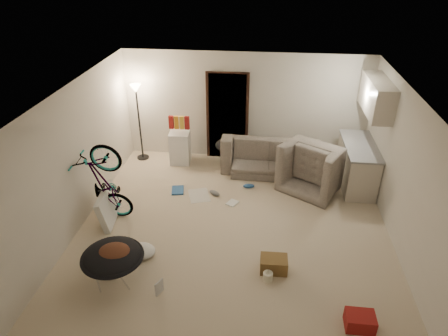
# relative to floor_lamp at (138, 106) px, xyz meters

# --- Properties ---
(floor) EXTENTS (5.50, 6.00, 0.02)m
(floor) POSITION_rel_floor_lamp_xyz_m (2.40, -2.65, -1.32)
(floor) COLOR beige
(floor) RESTS_ON ground
(ceiling) EXTENTS (5.50, 6.00, 0.02)m
(ceiling) POSITION_rel_floor_lamp_xyz_m (2.40, -2.65, 1.20)
(ceiling) COLOR white
(ceiling) RESTS_ON wall_back
(wall_back) EXTENTS (5.50, 0.02, 2.50)m
(wall_back) POSITION_rel_floor_lamp_xyz_m (2.40, 0.36, -0.06)
(wall_back) COLOR silver
(wall_back) RESTS_ON floor
(wall_front) EXTENTS (5.50, 0.02, 2.50)m
(wall_front) POSITION_rel_floor_lamp_xyz_m (2.40, -5.66, -0.06)
(wall_front) COLOR silver
(wall_front) RESTS_ON floor
(wall_left) EXTENTS (0.02, 6.00, 2.50)m
(wall_left) POSITION_rel_floor_lamp_xyz_m (-0.36, -2.65, -0.06)
(wall_left) COLOR silver
(wall_left) RESTS_ON floor
(wall_right) EXTENTS (0.02, 6.00, 2.50)m
(wall_right) POSITION_rel_floor_lamp_xyz_m (5.16, -2.65, -0.06)
(wall_right) COLOR silver
(wall_right) RESTS_ON floor
(doorway) EXTENTS (0.85, 0.10, 2.04)m
(doorway) POSITION_rel_floor_lamp_xyz_m (2.00, 0.32, -0.29)
(doorway) COLOR black
(doorway) RESTS_ON floor
(door_trim) EXTENTS (0.97, 0.04, 2.10)m
(door_trim) POSITION_rel_floor_lamp_xyz_m (2.00, 0.29, -0.29)
(door_trim) COLOR black
(door_trim) RESTS_ON floor
(floor_lamp) EXTENTS (0.28, 0.28, 1.81)m
(floor_lamp) POSITION_rel_floor_lamp_xyz_m (0.00, 0.00, 0.00)
(floor_lamp) COLOR black
(floor_lamp) RESTS_ON floor
(kitchen_counter) EXTENTS (0.60, 1.50, 0.88)m
(kitchen_counter) POSITION_rel_floor_lamp_xyz_m (4.83, -0.65, -0.87)
(kitchen_counter) COLOR beige
(kitchen_counter) RESTS_ON floor
(counter_top) EXTENTS (0.64, 1.54, 0.04)m
(counter_top) POSITION_rel_floor_lamp_xyz_m (4.83, -0.65, -0.41)
(counter_top) COLOR gray
(counter_top) RESTS_ON kitchen_counter
(kitchen_uppers) EXTENTS (0.38, 1.40, 0.65)m
(kitchen_uppers) POSITION_rel_floor_lamp_xyz_m (4.96, -0.65, 0.64)
(kitchen_uppers) COLOR beige
(kitchen_uppers) RESTS_ON wall_right
(sofa) EXTENTS (2.14, 0.88, 0.62)m
(sofa) POSITION_rel_floor_lamp_xyz_m (3.01, -0.20, -1.00)
(sofa) COLOR #343B35
(sofa) RESTS_ON floor
(armchair) EXTENTS (1.55, 1.50, 0.76)m
(armchair) POSITION_rel_floor_lamp_xyz_m (4.02, -0.78, -0.92)
(armchair) COLOR #343B35
(armchair) RESTS_ON floor
(bicycle) EXTENTS (1.69, 0.81, 0.95)m
(bicycle) POSITION_rel_floor_lamp_xyz_m (0.10, -2.45, -0.87)
(bicycle) COLOR black
(bicycle) RESTS_ON floor
(book_asset) EXTENTS (0.29, 0.26, 0.02)m
(book_asset) POSITION_rel_floor_lamp_xyz_m (1.43, -4.21, -1.30)
(book_asset) COLOR maroon
(book_asset) RESTS_ON floor
(mini_fridge) EXTENTS (0.47, 0.47, 0.76)m
(mini_fridge) POSITION_rel_floor_lamp_xyz_m (0.95, -0.10, -0.93)
(mini_fridge) COLOR white
(mini_fridge) RESTS_ON floor
(snack_box_0) EXTENTS (0.11, 0.08, 0.30)m
(snack_box_0) POSITION_rel_floor_lamp_xyz_m (0.78, -0.10, -0.31)
(snack_box_0) COLOR maroon
(snack_box_0) RESTS_ON mini_fridge
(snack_box_1) EXTENTS (0.11, 0.09, 0.30)m
(snack_box_1) POSITION_rel_floor_lamp_xyz_m (0.90, -0.10, -0.31)
(snack_box_1) COLOR orange
(snack_box_1) RESTS_ON mini_fridge
(snack_box_2) EXTENTS (0.11, 0.09, 0.30)m
(snack_box_2) POSITION_rel_floor_lamp_xyz_m (1.02, -0.10, -0.31)
(snack_box_2) COLOR gold
(snack_box_2) RESTS_ON mini_fridge
(snack_box_3) EXTENTS (0.10, 0.08, 0.30)m
(snack_box_3) POSITION_rel_floor_lamp_xyz_m (1.14, -0.10, -0.31)
(snack_box_3) COLOR maroon
(snack_box_3) RESTS_ON mini_fridge
(saucer_chair) EXTENTS (0.92, 0.92, 0.66)m
(saucer_chair) POSITION_rel_floor_lamp_xyz_m (0.75, -3.96, -0.92)
(saucer_chair) COLOR silver
(saucer_chair) RESTS_ON floor
(hoodie) EXTENTS (0.54, 0.48, 0.22)m
(hoodie) POSITION_rel_floor_lamp_xyz_m (0.80, -3.99, -0.72)
(hoodie) COLOR #522B1C
(hoodie) RESTS_ON saucer_chair
(sofa_drape) EXTENTS (0.56, 0.46, 0.28)m
(sofa_drape) POSITION_rel_floor_lamp_xyz_m (2.06, -0.20, -0.77)
(sofa_drape) COLOR black
(sofa_drape) RESTS_ON sofa
(tv_box) EXTENTS (0.33, 0.92, 0.60)m
(tv_box) POSITION_rel_floor_lamp_xyz_m (0.10, -2.47, -1.01)
(tv_box) COLOR silver
(tv_box) RESTS_ON floor
(drink_case_a) EXTENTS (0.43, 0.31, 0.24)m
(drink_case_a) POSITION_rel_floor_lamp_xyz_m (3.13, -3.47, -1.19)
(drink_case_a) COLOR brown
(drink_case_a) RESTS_ON floor
(drink_case_b) EXTENTS (0.39, 0.28, 0.22)m
(drink_case_b) POSITION_rel_floor_lamp_xyz_m (4.26, -4.42, -1.20)
(drink_case_b) COLOR maroon
(drink_case_b) RESTS_ON floor
(juicer) EXTENTS (0.15, 0.15, 0.22)m
(juicer) POSITION_rel_floor_lamp_xyz_m (3.04, -3.70, -1.22)
(juicer) COLOR #EDEBCE
(juicer) RESTS_ON floor
(newspaper) EXTENTS (0.54, 0.62, 0.01)m
(newspaper) POSITION_rel_floor_lamp_xyz_m (1.61, -1.49, -1.30)
(newspaper) COLOR beige
(newspaper) RESTS_ON floor
(book_blue) EXTENTS (0.30, 0.37, 0.03)m
(book_blue) POSITION_rel_floor_lamp_xyz_m (1.14, -1.36, -1.29)
(book_blue) COLOR #2D5EA2
(book_blue) RESTS_ON floor
(book_white) EXTENTS (0.27, 0.29, 0.02)m
(book_white) POSITION_rel_floor_lamp_xyz_m (2.31, -1.69, -1.30)
(book_white) COLOR silver
(book_white) RESTS_ON floor
(shoe_0) EXTENTS (0.25, 0.13, 0.09)m
(shoe_0) POSITION_rel_floor_lamp_xyz_m (2.60, -1.08, -1.26)
(shoe_0) COLOR #2D5EA2
(shoe_0) RESTS_ON floor
(shoe_1) EXTENTS (0.27, 0.23, 0.09)m
(shoe_1) POSITION_rel_floor_lamp_xyz_m (1.92, -1.43, -1.26)
(shoe_1) COLOR slate
(shoe_1) RESTS_ON floor
(shoe_2) EXTENTS (0.16, 0.27, 0.09)m
(shoe_2) POSITION_rel_floor_lamp_xyz_m (0.65, -3.86, -1.26)
(shoe_2) COLOR #2D5EA2
(shoe_2) RESTS_ON floor
(clothes_lump_b) EXTENTS (0.57, 0.54, 0.14)m
(clothes_lump_b) POSITION_rel_floor_lamp_xyz_m (2.45, -0.13, -1.24)
(clothes_lump_b) COLOR black
(clothes_lump_b) RESTS_ON floor
(clothes_lump_c) EXTENTS (0.57, 0.52, 0.14)m
(clothes_lump_c) POSITION_rel_floor_lamp_xyz_m (0.97, -3.34, -1.24)
(clothes_lump_c) COLOR silver
(clothes_lump_c) RESTS_ON floor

